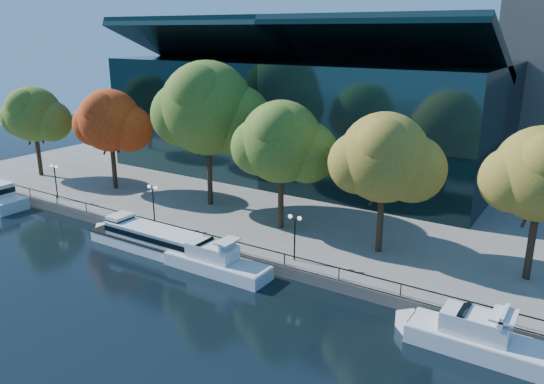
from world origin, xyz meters
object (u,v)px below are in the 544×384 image
Objects in this scene: cruiser_near at (213,260)px; lamp_2 at (295,227)px; tree_5 at (544,177)px; tree_1 at (110,122)px; tree_2 at (208,110)px; tree_4 at (386,160)px; lamp_1 at (153,196)px; tree_0 at (34,115)px; tree_3 at (282,144)px; cruiser_far at (475,336)px; tour_boat at (147,237)px; lamp_0 at (55,174)px.

cruiser_near is 7.55m from lamp_2.
tree_1 is at bearing -179.66° from tree_5.
cruiser_near is at bearing -50.65° from tree_2.
tree_4 is 3.06× the size of lamp_1.
tree_3 is at bearing 0.84° from tree_0.
tree_2 is (-31.04, 11.96, 10.47)m from cruiser_far.
tree_5 is at bearing 81.59° from cruiser_far.
tree_4 is at bearing -1.66° from tree_3.
tree_0 is 43.25m from lamp_2.
tree_1 is at bearing 147.22° from tour_boat.
tour_boat is 1.18× the size of tree_5.
cruiser_near is at bearing -19.41° from lamp_1.
tour_boat is 29.70m from cruiser_far.
lamp_0 is (-16.45, -7.93, -7.56)m from tree_2.
tree_1 reaches higher than tour_boat.
tree_2 reaches higher than tour_boat.
tree_3 is 10.35m from tree_4.
lamp_2 is at bearing 13.26° from tour_boat.
tree_3 reaches higher than tour_boat.
tree_3 is 1.02× the size of tree_4.
lamp_2 is (31.84, 0.00, 0.00)m from lamp_0.
tree_2 is at bearing 169.08° from tree_3.
tree_4 is (48.05, 0.25, 0.25)m from tree_0.
lamp_1 reaches higher than cruiser_near.
tree_3 reaches higher than tree_1.
cruiser_far is at bearing -98.41° from tree_5.
lamp_2 reaches higher than cruiser_near.
cruiser_far is 32.36m from lamp_1.
cruiser_near reaches higher than tour_boat.
tree_2 is 10.88m from tree_3.
tree_0 reaches higher than lamp_2.
tour_boat is at bearing -83.17° from tree_2.
tree_5 is 3.00× the size of lamp_0.
tree_2 reaches higher than tree_3.
lamp_1 is (-10.47, 3.69, 3.01)m from cruiser_near.
lamp_2 is (-5.44, -5.61, -5.35)m from tree_4.
lamp_0 is at bearing 171.92° from cruiser_near.
lamp_2 is at bearing 165.58° from cruiser_far.
lamp_1 is at bearing -165.55° from tree_4.
tree_3 reaches higher than tree_5.
lamp_1 is (26.29, -5.36, -5.09)m from tree_0.
tree_0 reaches higher than tour_boat.
tour_boat is at bearing -32.78° from tree_1.
lamp_2 is (29.34, -6.54, -5.26)m from tree_1.
cruiser_near is 21.51m from cruiser_far.
lamp_1 is (-2.29, 3.31, 2.83)m from tour_boat.
cruiser_near is 0.86× the size of tree_3.
tree_5 is (1.60, 10.84, 8.27)m from cruiser_far.
lamp_1 is (15.51, 0.00, 0.00)m from lamp_0.
lamp_2 is (14.04, 3.31, 2.83)m from tour_boat.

